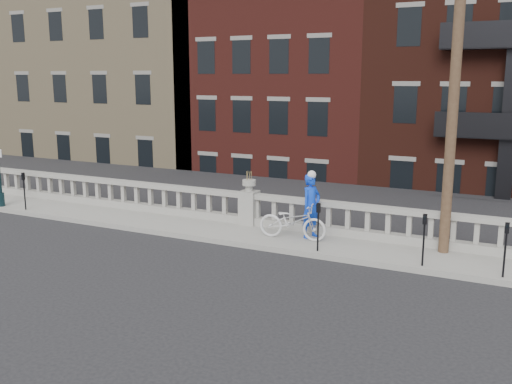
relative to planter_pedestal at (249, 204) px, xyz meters
The scene contains 12 objects.
ground 4.04m from the planter_pedestal, 90.00° to the right, with size 120.00×120.00×0.00m, color black.
sidewalk 1.21m from the planter_pedestal, 90.00° to the right, with size 32.00×2.20×0.15m, color gray.
balustrade 0.19m from the planter_pedestal, ahead, with size 28.00×0.34×1.03m.
planter_pedestal is the anchor object (origin of this frame).
lower_level 19.19m from the planter_pedestal, 88.31° to the left, with size 80.00×44.00×20.80m.
utility_pole 7.61m from the planter_pedestal, ahead, with size 1.60×0.28×10.00m.
parking_meter_a 8.42m from the planter_pedestal, 167.65° to the right, with size 0.10×0.09×1.36m.
parking_meter_b 3.55m from the planter_pedestal, 30.55° to the right, with size 0.10×0.09×1.36m.
parking_meter_c 6.17m from the planter_pedestal, 16.98° to the right, with size 0.10×0.09×1.36m.
parking_meter_d 8.01m from the planter_pedestal, 12.99° to the right, with size 0.10×0.09×1.36m.
bicycle 2.20m from the planter_pedestal, 27.10° to the right, with size 0.72×2.05×1.08m, color silver.
cyclist 2.46m from the planter_pedestal, 13.73° to the right, with size 0.70×0.46×1.93m, color blue.
Camera 1 is at (8.25, -12.23, 4.92)m, focal length 40.00 mm.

